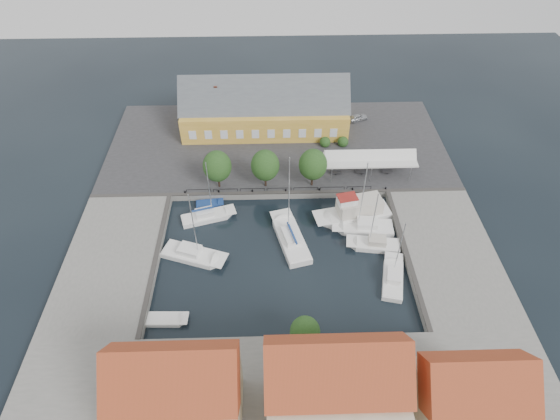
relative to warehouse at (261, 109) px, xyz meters
name	(u,v)px	position (x,y,z in m)	size (l,w,h in m)	color
ground	(281,249)	(2.60, -28.36, -4.43)	(140.00, 140.00, 0.00)	black
north_quay	(277,146)	(2.60, -5.36, -3.93)	(56.00, 26.00, 1.00)	#2D2D30
west_quay	(112,261)	(-19.40, -30.36, -3.93)	(12.00, 24.00, 1.00)	slate
east_quay	(449,254)	(24.60, -30.36, -3.93)	(12.00, 24.00, 1.00)	slate
south_bank	(288,400)	(2.60, -49.36, -3.93)	(56.00, 14.00, 1.00)	slate
quay_edge_fittings	(280,218)	(2.62, -23.61, -3.37)	(56.00, 24.72, 0.40)	#383533
warehouse	(261,109)	(0.00, 0.00, 0.00)	(28.56, 14.00, 9.55)	gold
tent_canopy	(370,160)	(16.60, -13.86, -0.74)	(14.00, 4.00, 2.83)	white
quay_trees	(265,165)	(0.60, -16.36, 0.45)	(18.20, 4.20, 6.30)	black
car_silver	(358,117)	(17.26, 1.48, -2.82)	(1.45, 3.59, 1.22)	#B0B3B8
car_red	(216,160)	(-7.23, -10.45, -2.80)	(1.34, 3.84, 1.26)	maroon
center_sailboat	(291,239)	(3.90, -26.97, -4.07)	(5.53, 10.65, 13.98)	white
trawler	(355,212)	(13.32, -22.56, -3.41)	(11.53, 5.51, 5.00)	white
east_boat_a	(364,228)	(14.28, -25.00, -4.17)	(8.82, 3.48, 12.16)	white
east_boat_b	(374,245)	(15.13, -28.35, -4.17)	(7.43, 3.35, 9.99)	white
east_boat_c	(393,278)	(16.46, -34.05, -4.17)	(4.05, 7.89, 9.88)	white
west_boat_a	(207,217)	(-7.82, -22.22, -4.16)	(8.02, 4.30, 10.47)	white
west_boat_c	(193,255)	(-9.09, -29.49, -4.17)	(9.12, 5.53, 11.81)	white
launch_sw	(167,320)	(-11.09, -39.33, -4.34)	(4.95, 1.98, 0.98)	white
launch_nw	(209,205)	(-7.78, -19.40, -4.34)	(4.19, 2.01, 0.88)	navy
townhouses	(311,396)	(4.52, -51.60, 1.40)	(36.30, 8.50, 12.00)	beige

